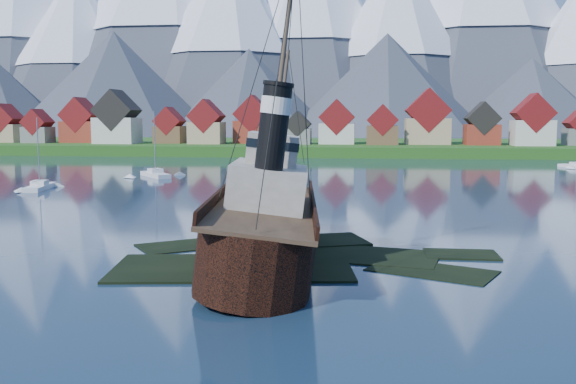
# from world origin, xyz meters

# --- Properties ---
(ground) EXTENTS (1400.00, 1400.00, 0.00)m
(ground) POSITION_xyz_m (0.00, 0.00, 0.00)
(ground) COLOR #172B42
(ground) RESTS_ON ground
(shoal) EXTENTS (31.71, 21.24, 1.14)m
(shoal) POSITION_xyz_m (1.78, 2.15, -0.35)
(shoal) COLOR black
(shoal) RESTS_ON ground
(shore_bank) EXTENTS (600.00, 80.00, 3.20)m
(shore_bank) POSITION_xyz_m (0.00, 170.00, 0.00)
(shore_bank) COLOR #1A4614
(shore_bank) RESTS_ON ground
(seawall) EXTENTS (600.00, 2.50, 2.00)m
(seawall) POSITION_xyz_m (0.00, 132.00, 0.00)
(seawall) COLOR #3F3D38
(seawall) RESTS_ON ground
(town) EXTENTS (250.96, 16.69, 17.30)m
(town) POSITION_xyz_m (-33.12, 152.18, 8.99)
(town) COLOR maroon
(town) RESTS_ON ground
(mountains) EXTENTS (965.00, 340.00, 205.00)m
(mountains) POSITION_xyz_m (-0.79, 481.26, 89.34)
(mountains) COLOR #2D333D
(mountains) RESTS_ON ground
(tugboat_wreck) EXTENTS (7.44, 32.03, 25.39)m
(tugboat_wreck) POSITION_xyz_m (-1.27, 2.05, 3.18)
(tugboat_wreck) COLOR black
(tugboat_wreck) RESTS_ON ground
(sailboat_a) EXTENTS (4.16, 10.03, 11.91)m
(sailboat_a) POSITION_xyz_m (-44.51, 47.05, 0.26)
(sailboat_a) COLOR white
(sailboat_a) RESTS_ON ground
(sailboat_c) EXTENTS (8.35, 9.61, 13.19)m
(sailboat_c) POSITION_xyz_m (-33.22, 70.19, 0.30)
(sailboat_c) COLOR white
(sailboat_c) RESTS_ON ground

